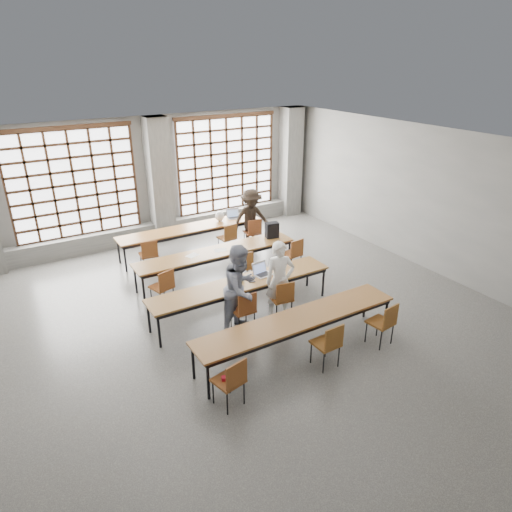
{
  "coord_description": "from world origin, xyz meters",
  "views": [
    {
      "loc": [
        -4.16,
        -7.01,
        5.03
      ],
      "look_at": [
        0.29,
        0.4,
        1.18
      ],
      "focal_mm": 32.0,
      "sensor_mm": 36.0,
      "label": 1
    }
  ],
  "objects": [
    {
      "name": "floor",
      "position": [
        0.0,
        0.0,
        0.0
      ],
      "size": [
        11.0,
        11.0,
        0.0
      ],
      "primitive_type": "plane",
      "color": "#4A4A48",
      "rests_on": "ground"
    },
    {
      "name": "mouse",
      "position": [
        0.83,
        0.26,
        0.75
      ],
      "size": [
        0.11,
        0.08,
        0.04
      ],
      "primitive_type": "ellipsoid",
      "rotation": [
        0.0,
        0.0,
        0.19
      ],
      "color": "silver",
      "rests_on": "desk_row_c"
    },
    {
      "name": "student_female",
      "position": [
        -0.42,
        -0.22,
        0.9
      ],
      "size": [
        1.08,
        1.0,
        1.79
      ],
      "primitive_type": "imported",
      "rotation": [
        0.0,
        0.0,
        0.47
      ],
      "color": "#1A244E",
      "rests_on": "floor"
    },
    {
      "name": "plastic_bag",
      "position": [
        1.18,
        3.87,
        0.87
      ],
      "size": [
        0.29,
        0.25,
        0.29
      ],
      "primitive_type": "ellipsoid",
      "rotation": [
        0.0,
        0.0,
        0.17
      ],
      "color": "white",
      "rests_on": "desk_row_a"
    },
    {
      "name": "chair_mid_right",
      "position": [
        1.97,
        1.38,
        0.54
      ],
      "size": [
        0.46,
        0.47,
        0.88
      ],
      "color": "brown",
      "rests_on": "floor"
    },
    {
      "name": "green_box",
      "position": [
        -0.17,
        0.36,
        0.78
      ],
      "size": [
        0.25,
        0.1,
        0.09
      ],
      "primitive_type": "cube",
      "rotation": [
        0.0,
        0.0,
        0.04
      ],
      "color": "green",
      "rests_on": "desk_row_c"
    },
    {
      "name": "chair_front_left",
      "position": [
        -0.42,
        -0.34,
        0.54
      ],
      "size": [
        0.42,
        0.43,
        0.88
      ],
      "color": "maroon",
      "rests_on": "floor"
    },
    {
      "name": "chair_mid_left",
      "position": [
        -1.42,
        1.39,
        0.54
      ],
      "size": [
        0.53,
        0.53,
        0.88
      ],
      "color": "maroon",
      "rests_on": "floor"
    },
    {
      "name": "window_left",
      "position": [
        -2.25,
        5.42,
        1.9
      ],
      "size": [
        3.32,
        0.12,
        3.0
      ],
      "color": "white",
      "rests_on": "wall_back"
    },
    {
      "name": "backpack",
      "position": [
        1.76,
        2.06,
        0.93
      ],
      "size": [
        0.35,
        0.26,
        0.4
      ],
      "primitive_type": "cube",
      "rotation": [
        0.0,
        0.0,
        -0.2
      ],
      "color": "black",
      "rests_on": "desk_row_b"
    },
    {
      "name": "chair_near_right",
      "position": [
        1.56,
        -2.07,
        0.54
      ],
      "size": [
        0.47,
        0.47,
        0.88
      ],
      "color": "brown",
      "rests_on": "floor"
    },
    {
      "name": "phone",
      "position": [
        0.06,
        0.18,
        0.74
      ],
      "size": [
        0.14,
        0.09,
        0.01
      ],
      "primitive_type": "cube",
      "rotation": [
        0.0,
        0.0,
        -0.26
      ],
      "color": "black",
      "rests_on": "desk_row_c"
    },
    {
      "name": "student_back",
      "position": [
        1.88,
        3.32,
        0.84
      ],
      "size": [
        1.14,
        0.72,
        1.67
      ],
      "primitive_type": "imported",
      "rotation": [
        0.0,
        0.0,
        -0.1
      ],
      "color": "black",
      "rests_on": "floor"
    },
    {
      "name": "student_male",
      "position": [
        0.48,
        -0.22,
        0.83
      ],
      "size": [
        0.7,
        0.56,
        1.66
      ],
      "primitive_type": "imported",
      "rotation": [
        0.0,
        0.0,
        -0.31
      ],
      "color": "white",
      "rests_on": "floor"
    },
    {
      "name": "laptop_front",
      "position": [
        0.42,
        0.39,
        0.79
      ],
      "size": [
        0.4,
        0.35,
        0.26
      ],
      "color": "silver",
      "rests_on": "desk_row_c"
    },
    {
      "name": "desk_row_c",
      "position": [
        -0.12,
        0.28,
        0.66
      ],
      "size": [
        4.0,
        0.7,
        0.73
      ],
      "color": "brown",
      "rests_on": "floor"
    },
    {
      "name": "red_pouch",
      "position": [
        -1.65,
        -1.99,
        0.5
      ],
      "size": [
        0.21,
        0.14,
        0.06
      ],
      "primitive_type": "cube",
      "rotation": [
        0.0,
        0.0,
        -0.3
      ],
      "color": "#A51426",
      "rests_on": "chair_near_left"
    },
    {
      "name": "column_mid",
      "position": [
        0.0,
        5.22,
        1.75
      ],
      "size": [
        0.6,
        0.55,
        3.5
      ],
      "primitive_type": "cube",
      "color": "#545452",
      "rests_on": "floor"
    },
    {
      "name": "laptop_back",
      "position": [
        1.64,
        3.92,
        0.79
      ],
      "size": [
        0.42,
        0.38,
        0.26
      ],
      "color": "silver",
      "rests_on": "desk_row_a"
    },
    {
      "name": "wall_back",
      "position": [
        0.0,
        5.5,
        1.75
      ],
      "size": [
        10.0,
        0.0,
        10.0
      ],
      "primitive_type": "plane",
      "rotation": [
        1.57,
        0.0,
        0.0
      ],
      "color": "slate",
      "rests_on": "floor"
    },
    {
      "name": "desk_row_b",
      "position": [
        0.16,
        2.01,
        0.66
      ],
      "size": [
        4.0,
        0.7,
        0.73
      ],
      "color": "brown",
      "rests_on": "floor"
    },
    {
      "name": "sill_ledge",
      "position": [
        0.0,
        5.3,
        0.25
      ],
      "size": [
        9.8,
        0.35,
        0.5
      ],
      "primitive_type": "cube",
      "color": "#545452",
      "rests_on": "floor"
    },
    {
      "name": "chair_front_right",
      "position": [
        0.47,
        -0.34,
        0.54
      ],
      "size": [
        0.48,
        0.48,
        0.88
      ],
      "color": "brown",
      "rests_on": "floor"
    },
    {
      "name": "chair_near_left",
      "position": [
        -1.63,
        -2.07,
        0.54
      ],
      "size": [
        0.5,
        0.5,
        0.88
      ],
      "color": "brown",
      "rests_on": "floor"
    },
    {
      "name": "chair_near_mid",
      "position": [
        0.26,
        -2.07,
        0.54
      ],
      "size": [
        0.43,
        0.44,
        0.88
      ],
      "color": "brown",
      "rests_on": "floor"
    },
    {
      "name": "desk_row_a",
      "position": [
        0.28,
        3.82,
        0.66
      ],
      "size": [
        4.0,
        0.7,
        0.73
      ],
      "color": "brown",
      "rests_on": "floor"
    },
    {
      "name": "paper_sheet_c",
      "position": [
        0.26,
        2.01,
        0.73
      ],
      "size": [
        0.32,
        0.25,
        0.0
      ],
      "primitive_type": "cube",
      "rotation": [
        0.0,
        0.0,
        -0.14
      ],
      "color": "white",
      "rests_on": "desk_row_b"
    },
    {
      "name": "chair_back_left",
      "position": [
        -1.13,
        3.19,
        0.54
      ],
      "size": [
        0.45,
        0.46,
        0.88
      ],
      "color": "maroon",
      "rests_on": "floor"
    },
    {
      "name": "desk_row_d",
      "position": [
        0.05,
        -1.44,
        0.66
      ],
      "size": [
        4.0,
        0.7,
        0.73
      ],
      "color": "brown",
      "rests_on": "floor"
    },
    {
      "name": "chair_back_right",
      "position": [
        1.87,
        3.19,
        0.54
      ],
      "size": [
        0.47,
        0.48,
        0.88
      ],
      "color": "#672E14",
      "rests_on": "floor"
    },
    {
      "name": "chair_mid_centre",
      "position": [
        0.54,
        1.38,
        0.54
      ],
      "size": [
        0.5,
        0.51,
        0.88
      ],
      "color": "brown",
      "rests_on": "floor"
    },
    {
      "name": "window_right",
      "position": [
        2.25,
        5.42,
        1.9
      ],
      "size": [
        3.32,
        0.12,
        3.0
      ],
      "color": "white",
      "rests_on": "wall_back"
    },
    {
      "name": "column_right",
      "position": [
        4.5,
        5.22,
        1.75
      ],
      "size": [
        0.6,
        0.55,
        3.5
      ],
      "primitive_type": "cube",
      "color": "#545452",
      "rests_on": "floor"
    },
    {
      "name": "wall_right",
      "position": [
        5.0,
        0.0,
        1.75
      ],
      "size": [
        0.0,
        11.0,
        11.0
      ],
      "primitive_type": "plane",
      "rotation": [
        1.57,
        0.0,
        -1.57
      ],
      "color": "slate",
      "rests_on": "floor"
    },
    {
      "name": "paper_sheet_a",
      "position": [
        -0.44,
        2.06,
        0.73
      ],
      "size": [
        0.36,
        0.31,
        0.0
      ],
      "primitive_type": "cube",
      "rotation": [
        0.0,
        0.0,
        0.4
      ],
      "color": "white",
      "rests_on": "desk_row_b"
    },
    {
      "name": "chair_back_mid",
      "position": [
        1.09,
        3.19,
        0.54
      ],
      "size": [
        0.46,
        0.46,
        0.88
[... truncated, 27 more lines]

